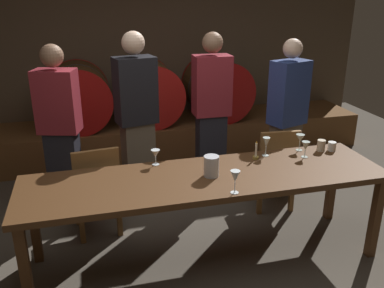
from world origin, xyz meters
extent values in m
plane|color=#4C443A|center=(0.00, 0.00, 0.00)|extent=(8.48, 8.48, 0.00)
cube|color=brown|center=(0.00, 3.08, 1.41)|extent=(6.52, 0.24, 2.83)
cube|color=brown|center=(0.00, 2.53, 0.23)|extent=(5.87, 0.90, 0.47)
cylinder|color=#513319|center=(-0.90, 2.53, 0.87)|extent=(0.81, 0.75, 0.81)
cylinder|color=#9E1411|center=(-0.90, 2.14, 0.87)|extent=(0.82, 0.03, 0.82)
cylinder|color=#9E1411|center=(-0.90, 2.91, 0.87)|extent=(0.82, 0.03, 0.82)
cylinder|color=#2D2D33|center=(-0.90, 2.53, 0.87)|extent=(0.81, 0.04, 0.81)
cylinder|color=brown|center=(0.00, 2.53, 0.87)|extent=(0.81, 0.75, 0.81)
cylinder|color=#B21C16|center=(0.00, 2.14, 0.87)|extent=(0.82, 0.03, 0.82)
cylinder|color=#B21C16|center=(0.00, 2.91, 0.87)|extent=(0.82, 0.03, 0.82)
cylinder|color=#2D2D33|center=(0.00, 2.53, 0.87)|extent=(0.81, 0.04, 0.81)
cylinder|color=#513319|center=(0.95, 2.53, 0.87)|extent=(0.81, 0.75, 0.81)
cylinder|color=maroon|center=(0.95, 2.14, 0.87)|extent=(0.82, 0.03, 0.82)
cylinder|color=maroon|center=(0.95, 2.91, 0.87)|extent=(0.82, 0.03, 0.82)
cylinder|color=#2D2D33|center=(0.95, 2.53, 0.87)|extent=(0.81, 0.04, 0.81)
cube|color=#4C2D16|center=(0.06, 0.03, 0.75)|extent=(2.92, 0.78, 0.05)
cube|color=#4C2D16|center=(-1.32, -0.30, 0.36)|extent=(0.07, 0.07, 0.72)
cube|color=#4C2D16|center=(1.44, -0.30, 0.36)|extent=(0.07, 0.07, 0.72)
cube|color=#4C2D16|center=(-1.32, 0.36, 0.36)|extent=(0.07, 0.07, 0.72)
cube|color=#4C2D16|center=(1.44, 0.36, 0.36)|extent=(0.07, 0.07, 0.72)
cube|color=brown|center=(-0.81, 0.72, 0.44)|extent=(0.44, 0.44, 0.04)
cube|color=brown|center=(-0.78, 0.54, 0.67)|extent=(0.40, 0.09, 0.42)
cube|color=brown|center=(-0.66, 0.91, 0.21)|extent=(0.05, 0.05, 0.42)
cube|color=brown|center=(-0.99, 0.87, 0.21)|extent=(0.05, 0.05, 0.42)
cube|color=brown|center=(-0.62, 0.57, 0.21)|extent=(0.05, 0.05, 0.42)
cube|color=brown|center=(-0.95, 0.53, 0.21)|extent=(0.05, 0.05, 0.42)
cube|color=brown|center=(0.98, 0.76, 0.44)|extent=(0.43, 0.43, 0.04)
cube|color=brown|center=(0.96, 0.58, 0.67)|extent=(0.40, 0.08, 0.42)
cube|color=brown|center=(1.16, 0.91, 0.21)|extent=(0.05, 0.05, 0.42)
cube|color=brown|center=(0.83, 0.94, 0.21)|extent=(0.05, 0.05, 0.42)
cube|color=brown|center=(1.13, 0.57, 0.21)|extent=(0.05, 0.05, 0.42)
cube|color=brown|center=(0.79, 0.60, 0.21)|extent=(0.05, 0.05, 0.42)
cube|color=black|center=(-1.08, 1.16, 0.43)|extent=(0.34, 0.28, 0.87)
cube|color=maroon|center=(-1.08, 1.16, 1.17)|extent=(0.43, 0.34, 0.60)
sphere|color=#8C664C|center=(-1.08, 1.16, 1.59)|extent=(0.21, 0.21, 0.21)
cube|color=brown|center=(-0.35, 1.07, 0.46)|extent=(0.34, 0.26, 0.93)
cube|color=black|center=(-0.35, 1.07, 1.25)|extent=(0.42, 0.31, 0.64)
sphere|color=beige|center=(-0.35, 1.07, 1.69)|extent=(0.22, 0.22, 0.22)
cube|color=black|center=(0.46, 1.22, 0.45)|extent=(0.30, 0.20, 0.91)
cube|color=maroon|center=(0.46, 1.22, 1.22)|extent=(0.38, 0.25, 0.62)
sphere|color=#8C664C|center=(0.46, 1.22, 1.65)|extent=(0.21, 0.21, 0.21)
cube|color=brown|center=(1.24, 1.00, 0.40)|extent=(0.35, 0.29, 0.81)
cube|color=navy|center=(1.24, 1.00, 1.14)|extent=(0.44, 0.35, 0.67)
sphere|color=beige|center=(1.24, 1.00, 1.60)|extent=(0.20, 0.20, 0.20)
cylinder|color=olive|center=(0.57, 0.25, 0.78)|extent=(0.05, 0.05, 0.02)
cylinder|color=#EDE5CC|center=(0.57, 0.25, 0.86)|extent=(0.02, 0.02, 0.12)
cone|color=yellow|center=(0.57, 0.25, 0.93)|extent=(0.01, 0.01, 0.02)
cylinder|color=silver|center=(0.09, 0.02, 0.86)|extent=(0.12, 0.12, 0.17)
cylinder|color=white|center=(-0.30, 0.35, 0.77)|extent=(0.06, 0.06, 0.00)
cylinder|color=white|center=(-0.30, 0.35, 0.81)|extent=(0.01, 0.01, 0.07)
cone|color=white|center=(-0.30, 0.35, 0.87)|extent=(0.07, 0.07, 0.07)
cylinder|color=white|center=(0.17, -0.30, 0.77)|extent=(0.06, 0.06, 0.00)
cylinder|color=white|center=(0.17, -0.30, 0.82)|extent=(0.01, 0.01, 0.08)
cone|color=white|center=(0.17, -0.30, 0.90)|extent=(0.07, 0.07, 0.09)
cylinder|color=silver|center=(0.68, 0.30, 0.77)|extent=(0.06, 0.06, 0.00)
cylinder|color=silver|center=(0.68, 0.30, 0.82)|extent=(0.01, 0.01, 0.08)
cone|color=silver|center=(0.68, 0.30, 0.90)|extent=(0.07, 0.07, 0.09)
cylinder|color=silver|center=(1.00, 0.18, 0.77)|extent=(0.06, 0.06, 0.00)
cylinder|color=silver|center=(1.00, 0.18, 0.81)|extent=(0.01, 0.01, 0.06)
cone|color=silver|center=(1.00, 0.18, 0.88)|extent=(0.07, 0.07, 0.08)
cylinder|color=silver|center=(1.03, 0.35, 0.77)|extent=(0.06, 0.06, 0.00)
cylinder|color=silver|center=(1.03, 0.35, 0.82)|extent=(0.01, 0.01, 0.08)
cone|color=silver|center=(1.03, 0.35, 0.89)|extent=(0.08, 0.08, 0.07)
cylinder|color=beige|center=(1.22, 0.28, 0.82)|extent=(0.07, 0.07, 0.10)
cylinder|color=white|center=(1.32, 0.26, 0.81)|extent=(0.07, 0.07, 0.08)
camera|label=1|loc=(-0.82, -2.84, 2.17)|focal=38.95mm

